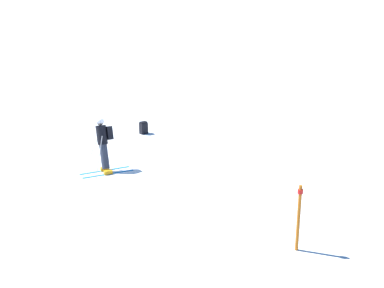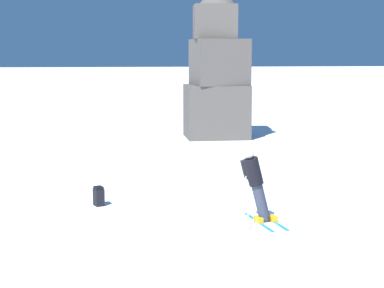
# 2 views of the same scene
# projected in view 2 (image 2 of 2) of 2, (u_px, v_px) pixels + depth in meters

# --- Properties ---
(ground_plane) EXTENTS (300.00, 300.00, 0.00)m
(ground_plane) POSITION_uv_depth(u_px,v_px,m) (225.00, 223.00, 14.81)
(ground_plane) COLOR white
(skier) EXTENTS (1.33, 1.76, 1.82)m
(skier) POSITION_uv_depth(u_px,v_px,m) (255.00, 180.00, 14.75)
(skier) COLOR #1E7AC6
(skier) RESTS_ON ground
(rock_pillar) EXTENTS (2.79, 2.45, 6.90)m
(rock_pillar) POSITION_uv_depth(u_px,v_px,m) (217.00, 75.00, 29.13)
(rock_pillar) COLOR #4C4742
(rock_pillar) RESTS_ON ground
(spare_backpack) EXTENTS (0.31, 0.36, 0.50)m
(spare_backpack) POSITION_uv_depth(u_px,v_px,m) (99.00, 196.00, 16.48)
(spare_backpack) COLOR black
(spare_backpack) RESTS_ON ground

